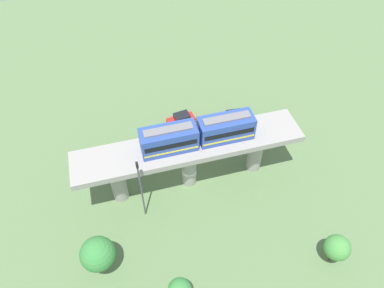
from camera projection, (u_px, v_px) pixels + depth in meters
ground_plane at (189, 181)px, 49.36m from camera, size 120.00×120.00×0.00m
viaduct at (189, 154)px, 45.22m from camera, size 5.20×28.00×7.37m
train at (198, 134)px, 42.95m from camera, size 2.64×13.55×3.24m
parked_car_yellow at (123, 156)px, 51.39m from camera, size 2.26×4.37×1.76m
parked_car_red at (181, 120)px, 56.23m from camera, size 2.38×4.41×1.76m
parked_car_black at (233, 118)px, 56.51m from camera, size 2.15×4.34×1.76m
tree_near_viaduct at (98, 254)px, 38.61m from camera, size 3.78×3.78×5.46m
tree_far_corner at (337, 248)px, 39.81m from camera, size 2.88×2.88×4.33m
signal_post at (141, 188)px, 41.89m from camera, size 0.44×0.28×9.97m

